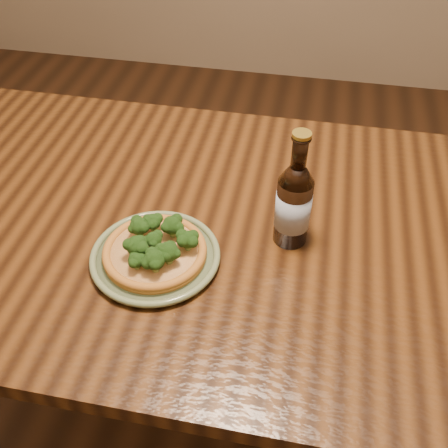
% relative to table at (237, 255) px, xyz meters
% --- Properties ---
extents(ground, '(4.50, 4.50, 0.00)m').
position_rel_table_xyz_m(ground, '(0.00, -0.10, -0.66)').
color(ground, '#382111').
rests_on(ground, ground).
extents(table, '(1.60, 0.90, 0.75)m').
position_rel_table_xyz_m(table, '(0.00, 0.00, 0.00)').
color(table, '#43250E').
rests_on(table, ground).
extents(plate, '(0.26, 0.26, 0.02)m').
position_rel_table_xyz_m(plate, '(-0.15, -0.13, 0.10)').
color(plate, '#63714E').
rests_on(plate, table).
extents(pizza, '(0.21, 0.21, 0.07)m').
position_rel_table_xyz_m(pizza, '(-0.14, -0.13, 0.12)').
color(pizza, '#AB6D26').
rests_on(pizza, plate).
extents(beer_bottle, '(0.07, 0.07, 0.26)m').
position_rel_table_xyz_m(beer_bottle, '(0.11, -0.02, 0.19)').
color(beer_bottle, black).
rests_on(beer_bottle, table).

